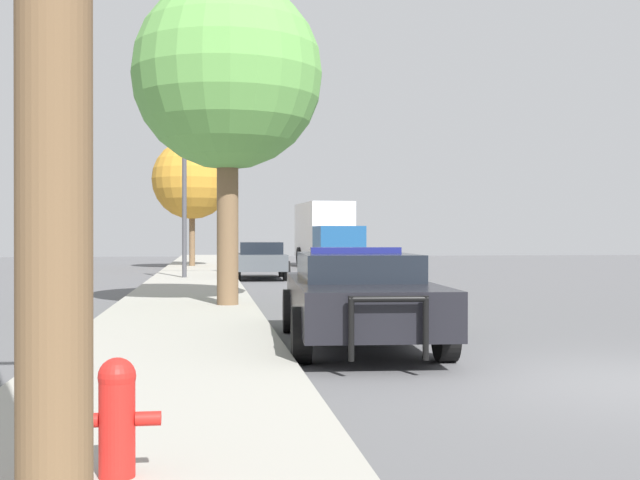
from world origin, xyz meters
The scene contains 8 objects.
sidewalk_left centered at (-5.10, 0.00, 0.07)m, with size 3.00×110.00×0.13m.
police_car centered at (-2.46, 3.51, 0.74)m, with size 2.30×5.42×1.42m.
fire_hydrant centered at (-5.16, -3.02, 0.51)m, with size 0.52×0.23×0.72m.
traffic_light centered at (-4.29, 20.60, 4.13)m, with size 3.15×0.35×5.78m.
car_background_midblock centered at (-2.67, 21.72, 0.74)m, with size 2.09×4.53×1.36m.
box_truck centered at (1.44, 32.96, 1.76)m, with size 2.76×7.36×3.32m.
tree_sidewalk_near centered at (-4.20, 9.13, 4.98)m, with size 4.03×4.03×6.90m.
tree_sidewalk_far centered at (-5.38, 31.71, 4.36)m, with size 3.90×3.90×6.19m.
Camera 1 is at (-4.62, -7.97, 1.58)m, focal length 45.00 mm.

